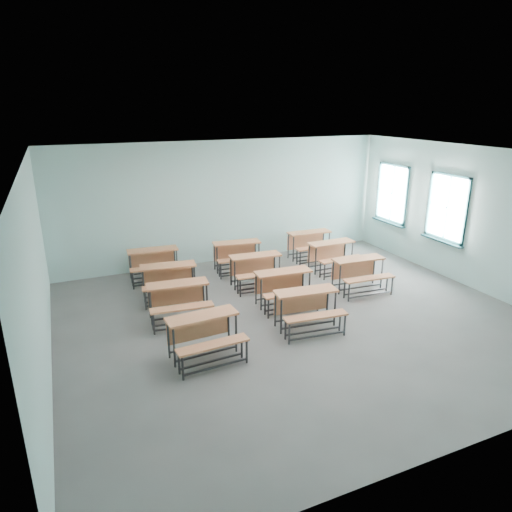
# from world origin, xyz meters

# --- Properties ---
(room) EXTENTS (9.04, 8.04, 3.24)m
(room) POSITION_xyz_m (0.08, 0.03, 1.60)
(room) COLOR slate
(room) RESTS_ON ground
(desk_unit_r0c0) EXTENTS (1.24, 0.87, 0.74)m
(desk_unit_r0c0) POSITION_xyz_m (-2.11, -0.67, 0.50)
(desk_unit_r0c0) COLOR #CE764A
(desk_unit_r0c0) RESTS_ON ground
(desk_unit_r0c1) EXTENTS (1.27, 0.92, 0.74)m
(desk_unit_r0c1) POSITION_xyz_m (-0.02, -0.44, 0.50)
(desk_unit_r0c1) COLOR #CE764A
(desk_unit_r0c1) RESTS_ON ground
(desk_unit_r1c0) EXTENTS (1.27, 0.91, 0.74)m
(desk_unit_r1c0) POSITION_xyz_m (-2.15, 0.89, 0.50)
(desk_unit_r1c0) COLOR #CE764A
(desk_unit_r1c0) RESTS_ON ground
(desk_unit_r1c1) EXTENTS (1.25, 0.88, 0.74)m
(desk_unit_r1c1) POSITION_xyz_m (0.06, 0.66, 0.50)
(desk_unit_r1c1) COLOR #CE764A
(desk_unit_r1c1) RESTS_ON ground
(desk_unit_r1c2) EXTENTS (1.24, 0.88, 0.74)m
(desk_unit_r1c2) POSITION_xyz_m (2.00, 0.72, 0.50)
(desk_unit_r1c2) COLOR #CE764A
(desk_unit_r1c2) RESTS_ON ground
(desk_unit_r2c0) EXTENTS (1.29, 0.95, 0.74)m
(desk_unit_r2c0) POSITION_xyz_m (-2.07, 2.01, 0.50)
(desk_unit_r2c0) COLOR #CE764A
(desk_unit_r2c0) RESTS_ON ground
(desk_unit_r2c1) EXTENTS (1.25, 0.89, 0.74)m
(desk_unit_r2c1) POSITION_xyz_m (-0.05, 1.88, 0.50)
(desk_unit_r2c1) COLOR #CE764A
(desk_unit_r2c1) RESTS_ON ground
(desk_unit_r2c2) EXTENTS (1.21, 0.82, 0.74)m
(desk_unit_r2c2) POSITION_xyz_m (2.15, 2.06, 0.50)
(desk_unit_r2c2) COLOR #CE764A
(desk_unit_r2c2) RESTS_ON ground
(desk_unit_r3c0) EXTENTS (1.25, 0.88, 0.74)m
(desk_unit_r3c0) POSITION_xyz_m (-2.14, 3.27, 0.50)
(desk_unit_r3c0) COLOR #CE764A
(desk_unit_r3c0) RESTS_ON ground
(desk_unit_r3c1) EXTENTS (1.28, 0.94, 0.74)m
(desk_unit_r3c1) POSITION_xyz_m (-0.07, 3.03, 0.50)
(desk_unit_r3c1) COLOR #CE764A
(desk_unit_r3c1) RESTS_ON ground
(desk_unit_r3c2) EXTENTS (1.22, 0.84, 0.74)m
(desk_unit_r3c2) POSITION_xyz_m (2.11, 3.12, 0.50)
(desk_unit_r3c2) COLOR #CE764A
(desk_unit_r3c2) RESTS_ON ground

